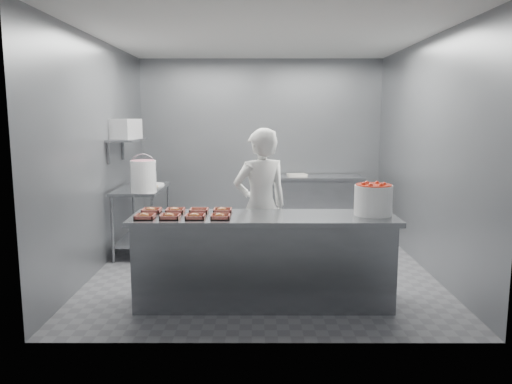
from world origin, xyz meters
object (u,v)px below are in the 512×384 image
(back_counter, at_px, (316,203))
(tray_3, at_px, (220,216))
(worker, at_px, (261,207))
(tray_7, at_px, (222,210))
(tray_4, at_px, (151,210))
(tray_0, at_px, (145,216))
(glaze_bucket, at_px, (143,176))
(appliance, at_px, (125,129))
(tray_5, at_px, (175,210))
(tray_2, at_px, (195,216))
(prep_table, at_px, (142,209))
(tray_6, at_px, (199,211))
(service_counter, at_px, (264,259))
(tray_1, at_px, (170,216))
(strawberry_tub, at_px, (373,199))

(back_counter, relative_size, tray_3, 8.01)
(worker, bearing_deg, tray_7, 29.19)
(tray_4, relative_size, worker, 0.11)
(tray_4, bearing_deg, tray_0, -90.00)
(glaze_bucket, distance_m, appliance, 0.75)
(back_counter, distance_m, glaze_bucket, 3.05)
(tray_5, distance_m, glaze_bucket, 1.51)
(back_counter, distance_m, tray_2, 3.77)
(glaze_bucket, height_order, appliance, appliance)
(prep_table, xyz_separation_m, tray_6, (1.00, -1.80, 0.33))
(tray_0, distance_m, tray_2, 0.48)
(service_counter, relative_size, prep_table, 2.17)
(worker, bearing_deg, tray_2, 29.08)
(prep_table, distance_m, tray_1, 2.26)
(tray_1, relative_size, tray_4, 1.00)
(tray_2, xyz_separation_m, strawberry_tub, (1.74, 0.18, 0.14))
(strawberry_tub, bearing_deg, back_counter, 93.20)
(tray_0, distance_m, tray_3, 0.72)
(prep_table, relative_size, tray_5, 6.40)
(tray_5, xyz_separation_m, strawberry_tub, (1.98, -0.12, 0.14))
(tray_0, height_order, tray_5, same)
(tray_1, height_order, tray_2, same)
(tray_1, distance_m, tray_7, 0.57)
(worker, bearing_deg, tray_4, 1.50)
(tray_6, bearing_deg, tray_4, -180.00)
(tray_7, relative_size, appliance, 0.53)
(prep_table, distance_m, appliance, 1.12)
(prep_table, relative_size, tray_7, 6.40)
(tray_0, height_order, tray_6, tray_0)
(tray_5, distance_m, strawberry_tub, 1.99)
(back_counter, bearing_deg, tray_5, -120.11)
(service_counter, bearing_deg, glaze_bucket, 135.12)
(glaze_bucket, bearing_deg, prep_table, 106.89)
(glaze_bucket, bearing_deg, tray_3, -56.51)
(prep_table, xyz_separation_m, appliance, (-0.17, -0.09, 1.10))
(tray_6, bearing_deg, appliance, 124.28)
(appliance, bearing_deg, service_counter, -26.39)
(tray_6, bearing_deg, tray_5, -180.00)
(back_counter, distance_m, tray_4, 3.74)
(tray_4, height_order, worker, worker)
(worker, distance_m, appliance, 2.32)
(service_counter, relative_size, tray_7, 13.88)
(worker, xyz_separation_m, strawberry_tub, (1.11, -0.62, 0.19))
(prep_table, height_order, worker, worker)
(tray_2, bearing_deg, tray_4, 147.76)
(tray_4, bearing_deg, tray_6, 0.00)
(tray_5, bearing_deg, glaze_bucket, 114.50)
(tray_4, relative_size, tray_7, 1.00)
(tray_5, bearing_deg, tray_1, -90.00)
(tray_1, distance_m, tray_2, 0.24)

